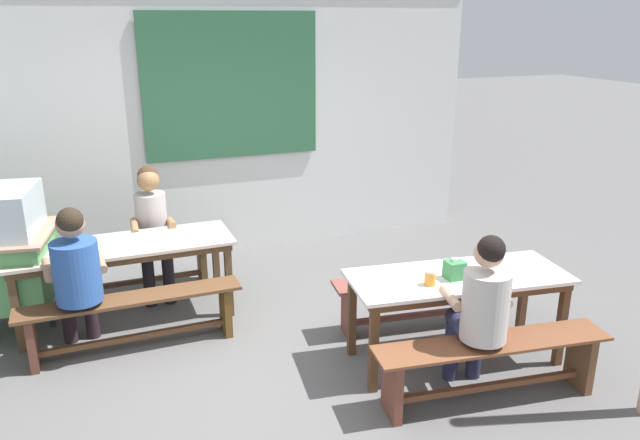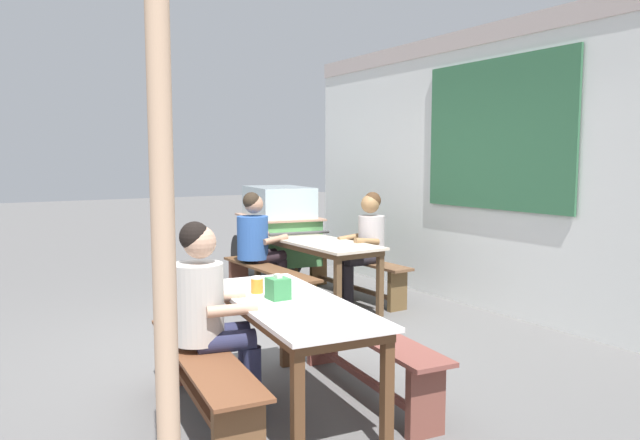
{
  "view_description": "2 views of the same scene",
  "coord_description": "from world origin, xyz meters",
  "px_view_note": "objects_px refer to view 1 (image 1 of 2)",
  "views": [
    {
      "loc": [
        -1.22,
        -3.97,
        2.59
      ],
      "look_at": [
        0.42,
        0.41,
        1.04
      ],
      "focal_mm": 34.4,
      "sensor_mm": 36.0,
      "label": 1
    },
    {
      "loc": [
        4.53,
        -2.1,
        1.63
      ],
      "look_at": [
        -0.04,
        0.72,
        1.07
      ],
      "focal_mm": 33.14,
      "sensor_mm": 36.0,
      "label": 2
    }
  ],
  "objects_px": {
    "bench_near_front": "(491,362)",
    "person_left_back_turned": "(76,271)",
    "dining_table_near": "(458,284)",
    "condiment_jar": "(430,278)",
    "bench_far_back": "(121,263)",
    "tissue_box": "(454,270)",
    "person_near_front": "(481,306)",
    "dining_table_far": "(123,251)",
    "bench_near_back": "(426,293)",
    "person_center_facing": "(152,223)",
    "bench_far_front": "(133,314)"
  },
  "relations": [
    {
      "from": "bench_near_front",
      "to": "person_left_back_turned",
      "type": "height_order",
      "value": "person_left_back_turned"
    },
    {
      "from": "dining_table_near",
      "to": "condiment_jar",
      "type": "relative_size",
      "value": 15.45
    },
    {
      "from": "bench_far_back",
      "to": "tissue_box",
      "type": "distance_m",
      "value": 3.24
    },
    {
      "from": "dining_table_near",
      "to": "person_near_front",
      "type": "relative_size",
      "value": 1.39
    },
    {
      "from": "person_near_front",
      "to": "bench_near_front",
      "type": "bearing_deg",
      "value": -47.48
    },
    {
      "from": "dining_table_far",
      "to": "person_near_front",
      "type": "relative_size",
      "value": 1.52
    },
    {
      "from": "condiment_jar",
      "to": "bench_near_back",
      "type": "bearing_deg",
      "value": 60.81
    },
    {
      "from": "person_center_facing",
      "to": "tissue_box",
      "type": "xyz_separation_m",
      "value": [
        1.98,
        -2.15,
        0.08
      ]
    },
    {
      "from": "dining_table_far",
      "to": "dining_table_near",
      "type": "height_order",
      "value": "same"
    },
    {
      "from": "dining_table_near",
      "to": "tissue_box",
      "type": "xyz_separation_m",
      "value": [
        -0.07,
        -0.04,
        0.15
      ]
    },
    {
      "from": "dining_table_far",
      "to": "dining_table_near",
      "type": "xyz_separation_m",
      "value": [
        2.36,
        -1.61,
        -0.0
      ]
    },
    {
      "from": "condiment_jar",
      "to": "person_center_facing",
      "type": "bearing_deg",
      "value": 128.74
    },
    {
      "from": "person_left_back_turned",
      "to": "dining_table_near",
      "type": "bearing_deg",
      "value": -21.82
    },
    {
      "from": "person_center_facing",
      "to": "dining_table_near",
      "type": "bearing_deg",
      "value": -45.68
    },
    {
      "from": "dining_table_far",
      "to": "bench_far_back",
      "type": "distance_m",
      "value": 0.66
    },
    {
      "from": "bench_far_front",
      "to": "bench_far_back",
      "type": "bearing_deg",
      "value": 91.25
    },
    {
      "from": "bench_far_back",
      "to": "person_left_back_turned",
      "type": "height_order",
      "value": "person_left_back_turned"
    },
    {
      "from": "bench_near_front",
      "to": "person_left_back_turned",
      "type": "xyz_separation_m",
      "value": [
        -2.66,
        1.66,
        0.42
      ]
    },
    {
      "from": "person_near_front",
      "to": "person_left_back_turned",
      "type": "xyz_separation_m",
      "value": [
        -2.59,
        1.58,
        0.01
      ]
    },
    {
      "from": "bench_far_back",
      "to": "bench_far_front",
      "type": "height_order",
      "value": "same"
    },
    {
      "from": "person_near_front",
      "to": "person_center_facing",
      "type": "height_order",
      "value": "person_center_facing"
    },
    {
      "from": "person_left_back_turned",
      "to": "bench_far_front",
      "type": "bearing_deg",
      "value": -8.42
    },
    {
      "from": "person_left_back_turned",
      "to": "tissue_box",
      "type": "xyz_separation_m",
      "value": [
        2.66,
        -1.14,
        0.07
      ]
    },
    {
      "from": "person_left_back_turned",
      "to": "condiment_jar",
      "type": "height_order",
      "value": "person_left_back_turned"
    },
    {
      "from": "dining_table_far",
      "to": "bench_near_front",
      "type": "distance_m",
      "value": 3.18
    },
    {
      "from": "person_near_front",
      "to": "tissue_box",
      "type": "height_order",
      "value": "person_near_front"
    },
    {
      "from": "bench_far_front",
      "to": "condiment_jar",
      "type": "bearing_deg",
      "value": -28.66
    },
    {
      "from": "bench_near_front",
      "to": "tissue_box",
      "type": "bearing_deg",
      "value": 90.47
    },
    {
      "from": "bench_far_front",
      "to": "bench_near_front",
      "type": "distance_m",
      "value": 2.79
    },
    {
      "from": "dining_table_near",
      "to": "tissue_box",
      "type": "distance_m",
      "value": 0.17
    },
    {
      "from": "bench_far_front",
      "to": "condiment_jar",
      "type": "distance_m",
      "value": 2.38
    },
    {
      "from": "bench_far_back",
      "to": "tissue_box",
      "type": "xyz_separation_m",
      "value": [
        2.3,
        -2.22,
        0.47
      ]
    },
    {
      "from": "bench_far_front",
      "to": "tissue_box",
      "type": "distance_m",
      "value": 2.57
    },
    {
      "from": "bench_near_back",
      "to": "bench_far_back",
      "type": "bearing_deg",
      "value": 146.55
    },
    {
      "from": "dining_table_far",
      "to": "bench_far_back",
      "type": "relative_size",
      "value": 1.05
    },
    {
      "from": "person_near_front",
      "to": "bench_far_back",
      "type": "bearing_deg",
      "value": 129.99
    },
    {
      "from": "bench_far_front",
      "to": "person_left_back_turned",
      "type": "height_order",
      "value": "person_left_back_turned"
    },
    {
      "from": "person_center_facing",
      "to": "person_left_back_turned",
      "type": "height_order",
      "value": "person_left_back_turned"
    },
    {
      "from": "person_near_front",
      "to": "person_center_facing",
      "type": "relative_size",
      "value": 1.0
    },
    {
      "from": "bench_far_back",
      "to": "bench_near_back",
      "type": "xyz_separation_m",
      "value": [
        2.44,
        -1.61,
        -0.01
      ]
    },
    {
      "from": "dining_table_near",
      "to": "bench_near_front",
      "type": "distance_m",
      "value": 0.67
    },
    {
      "from": "bench_near_front",
      "to": "person_left_back_turned",
      "type": "relative_size",
      "value": 1.36
    },
    {
      "from": "bench_near_back",
      "to": "person_near_front",
      "type": "relative_size",
      "value": 1.32
    },
    {
      "from": "bench_near_back",
      "to": "dining_table_far",
      "type": "bearing_deg",
      "value": 156.8
    },
    {
      "from": "dining_table_far",
      "to": "tissue_box",
      "type": "distance_m",
      "value": 2.83
    },
    {
      "from": "bench_near_front",
      "to": "condiment_jar",
      "type": "bearing_deg",
      "value": 115.83
    },
    {
      "from": "bench_far_back",
      "to": "person_near_front",
      "type": "distance_m",
      "value": 3.51
    },
    {
      "from": "bench_far_front",
      "to": "dining_table_near",
      "type": "bearing_deg",
      "value": -23.81
    },
    {
      "from": "tissue_box",
      "to": "person_left_back_turned",
      "type": "bearing_deg",
      "value": 156.85
    },
    {
      "from": "dining_table_far",
      "to": "dining_table_near",
      "type": "distance_m",
      "value": 2.86
    }
  ]
}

